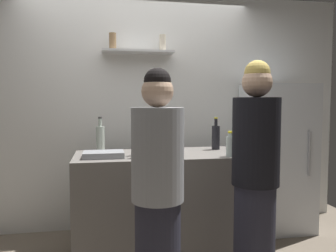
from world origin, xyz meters
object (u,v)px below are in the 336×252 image
at_px(refrigerator, 277,157).
at_px(wine_bottle_green_glass, 143,144).
at_px(utensil_holder, 178,145).
at_px(wine_bottle_amber_glass, 141,143).
at_px(baking_pan, 104,154).
at_px(wine_bottle_pale_glass, 100,138).
at_px(person_blonde, 255,179).
at_px(water_bottle_plastic, 231,146).
at_px(person_grey_hoodie, 158,195).
at_px(wine_bottle_dark_glass, 216,137).

height_order(refrigerator, wine_bottle_green_glass, refrigerator).
relative_size(utensil_holder, wine_bottle_amber_glass, 0.75).
height_order(refrigerator, utensil_holder, refrigerator).
bearing_deg(wine_bottle_amber_glass, baking_pan, -169.62).
relative_size(wine_bottle_pale_glass, wine_bottle_amber_glass, 1.11).
distance_m(baking_pan, wine_bottle_green_glass, 0.35).
relative_size(wine_bottle_green_glass, person_blonde, 0.18).
distance_m(utensil_holder, wine_bottle_amber_glass, 0.43).
xyz_separation_m(wine_bottle_green_glass, water_bottle_plastic, (0.74, -0.09, -0.02)).
height_order(water_bottle_plastic, person_blonde, person_blonde).
relative_size(refrigerator, wine_bottle_green_glass, 5.24).
relative_size(wine_bottle_green_glass, wine_bottle_amber_glass, 1.03).
distance_m(water_bottle_plastic, person_blonde, 0.51).
relative_size(refrigerator, wine_bottle_amber_glass, 5.37).
relative_size(refrigerator, utensil_holder, 7.12).
relative_size(wine_bottle_pale_glass, person_grey_hoodie, 0.20).
distance_m(baking_pan, wine_bottle_pale_glass, 0.40).
relative_size(refrigerator, wine_bottle_dark_glass, 4.97).
distance_m(wine_bottle_pale_glass, water_bottle_plastic, 1.23).
bearing_deg(baking_pan, wine_bottle_green_glass, -11.28).
bearing_deg(wine_bottle_amber_glass, refrigerator, 15.90).
height_order(baking_pan, water_bottle_plastic, water_bottle_plastic).
bearing_deg(person_blonde, baking_pan, -17.49).
xyz_separation_m(wine_bottle_green_glass, wine_bottle_amber_glass, (-0.01, 0.13, -0.00)).
relative_size(wine_bottle_green_glass, person_grey_hoodie, 0.19).
height_order(refrigerator, person_grey_hoodie, person_grey_hoodie).
height_order(wine_bottle_green_glass, water_bottle_plastic, wine_bottle_green_glass).
xyz_separation_m(person_grey_hoodie, person_blonde, (0.74, 0.13, 0.05)).
distance_m(baking_pan, utensil_holder, 0.75).
relative_size(utensil_holder, person_grey_hoodie, 0.14).
xyz_separation_m(wine_bottle_dark_glass, water_bottle_plastic, (-0.02, -0.45, -0.03)).
xyz_separation_m(refrigerator, wine_bottle_dark_glass, (-0.78, -0.21, 0.26)).
xyz_separation_m(wine_bottle_amber_glass, person_blonde, (0.76, -0.70, -0.20)).
relative_size(baking_pan, water_bottle_plastic, 1.55).
height_order(refrigerator, water_bottle_plastic, refrigerator).
bearing_deg(water_bottle_plastic, baking_pan, 171.60).
relative_size(wine_bottle_amber_glass, water_bottle_plastic, 1.35).
distance_m(baking_pan, water_bottle_plastic, 1.09).
height_order(utensil_holder, wine_bottle_amber_glass, wine_bottle_amber_glass).
height_order(wine_bottle_amber_glass, water_bottle_plastic, wine_bottle_amber_glass).
height_order(wine_bottle_green_glass, wine_bottle_amber_glass, wine_bottle_green_glass).
distance_m(refrigerator, wine_bottle_pale_glass, 1.92).
relative_size(wine_bottle_pale_glass, person_blonde, 0.19).
distance_m(wine_bottle_amber_glass, wine_bottle_dark_glass, 0.80).
height_order(utensil_holder, person_blonde, person_blonde).
distance_m(baking_pan, wine_bottle_dark_glass, 1.13).
bearing_deg(wine_bottle_green_glass, refrigerator, 20.22).
bearing_deg(wine_bottle_green_glass, wine_bottle_pale_glass, 128.43).
height_order(refrigerator, wine_bottle_dark_glass, refrigerator).
bearing_deg(refrigerator, water_bottle_plastic, -140.34).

